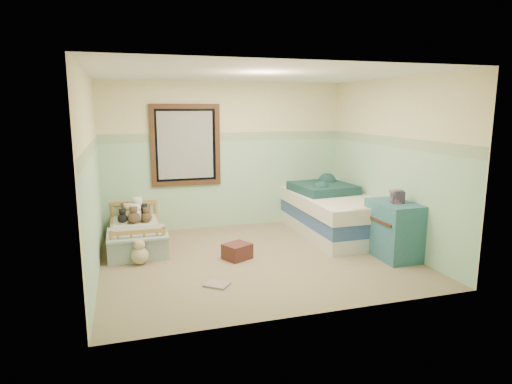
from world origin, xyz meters
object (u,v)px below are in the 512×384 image
object	(u,v)px
toddler_bed_frame	(137,240)
red_pillow	(237,251)
plush_floor_cream	(124,233)
plush_floor_tan	(140,256)
twin_bed_frame	(332,228)
dresser	(393,230)
floor_book	(217,285)

from	to	relation	value
toddler_bed_frame	red_pillow	distance (m)	1.65
plush_floor_cream	plush_floor_tan	xyz separation A→B (m)	(0.19, -1.08, -0.03)
twin_bed_frame	dresser	distance (m)	1.34
dresser	toddler_bed_frame	bearing A→B (deg)	155.58
toddler_bed_frame	dresser	distance (m)	3.77
floor_book	twin_bed_frame	bearing A→B (deg)	73.89
dresser	plush_floor_cream	bearing A→B (deg)	153.39
red_pillow	plush_floor_tan	bearing A→B (deg)	172.61
twin_bed_frame	red_pillow	xyz separation A→B (m)	(-1.82, -0.72, -0.00)
toddler_bed_frame	dresser	size ratio (longest dim) A/B	1.92
twin_bed_frame	dresser	xyz separation A→B (m)	(0.29, -1.27, 0.28)
toddler_bed_frame	plush_floor_tan	xyz separation A→B (m)	(0.01, -0.83, 0.02)
toddler_bed_frame	dresser	world-z (taller)	dresser
plush_floor_cream	floor_book	size ratio (longest dim) A/B	1.05
red_pillow	plush_floor_cream	bearing A→B (deg)	140.09
twin_bed_frame	dresser	size ratio (longest dim) A/B	2.72
plush_floor_cream	plush_floor_tan	size ratio (longest dim) A/B	1.23
twin_bed_frame	floor_book	bearing A→B (deg)	-145.58
plush_floor_cream	dresser	distance (m)	4.04
twin_bed_frame	floor_book	distance (m)	2.77
plush_floor_cream	twin_bed_frame	xyz separation A→B (m)	(3.31, -0.53, -0.03)
dresser	floor_book	xyz separation A→B (m)	(-2.58, -0.29, -0.38)
plush_floor_cream	floor_book	world-z (taller)	plush_floor_cream
dresser	red_pillow	world-z (taller)	dresser
toddler_bed_frame	floor_book	world-z (taller)	toddler_bed_frame
plush_floor_cream	toddler_bed_frame	bearing A→B (deg)	-54.49
toddler_bed_frame	dresser	bearing A→B (deg)	-24.42
plush_floor_cream	floor_book	distance (m)	2.34
floor_book	plush_floor_cream	bearing A→B (deg)	155.54
plush_floor_tan	floor_book	xyz separation A→B (m)	(0.84, -1.02, -0.10)
dresser	twin_bed_frame	bearing A→B (deg)	103.01
red_pillow	floor_book	distance (m)	0.97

